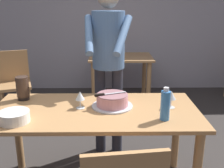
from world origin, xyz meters
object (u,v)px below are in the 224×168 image
(plate_stack, at_px, (14,117))
(wine_glass_far, at_px, (171,96))
(cake_knife, at_px, (104,94))
(wine_glass_near, at_px, (80,96))
(background_table, at_px, (121,66))
(hurricane_lamp, at_px, (23,88))
(main_dining_table, at_px, (95,122))
(water_bottle, at_px, (165,105))
(background_chair_1, at_px, (14,80))
(cake_on_platter, at_px, (112,101))
(person_cutting_cake, at_px, (108,55))

(plate_stack, xyz_separation_m, wine_glass_far, (1.19, 0.26, 0.06))
(cake_knife, distance_m, plate_stack, 0.70)
(wine_glass_near, bearing_deg, background_table, 79.02)
(wine_glass_near, relative_size, hurricane_lamp, 0.69)
(main_dining_table, bearing_deg, water_bottle, -21.23)
(wine_glass_near, xyz_separation_m, wine_glass_far, (0.74, 0.00, 0.00))
(background_chair_1, bearing_deg, main_dining_table, -54.11)
(plate_stack, bearing_deg, cake_knife, 22.15)
(wine_glass_near, bearing_deg, cake_on_platter, 6.52)
(person_cutting_cake, distance_m, background_table, 1.70)
(cake_knife, bearing_deg, main_dining_table, -155.72)
(cake_knife, height_order, background_chair_1, background_chair_1)
(plate_stack, height_order, wine_glass_near, wine_glass_near)
(wine_glass_far, height_order, background_table, wine_glass_far)
(main_dining_table, height_order, wine_glass_near, wine_glass_near)
(cake_knife, distance_m, water_bottle, 0.51)
(hurricane_lamp, bearing_deg, main_dining_table, -20.04)
(background_table, bearing_deg, cake_on_platter, -94.34)
(plate_stack, height_order, background_table, plate_stack)
(hurricane_lamp, bearing_deg, cake_on_platter, -12.76)
(cake_knife, distance_m, person_cutting_cake, 0.61)
(cake_knife, relative_size, wine_glass_near, 1.81)
(cake_on_platter, height_order, water_bottle, water_bottle)
(wine_glass_near, bearing_deg, person_cutting_cake, 68.32)
(main_dining_table, height_order, background_chair_1, background_chair_1)
(main_dining_table, distance_m, cake_on_platter, 0.22)
(cake_on_platter, relative_size, background_chair_1, 0.38)
(background_table, xyz_separation_m, background_chair_1, (-1.56, -0.48, -0.09))
(plate_stack, bearing_deg, person_cutting_cake, 50.81)
(hurricane_lamp, bearing_deg, wine_glass_far, -9.21)
(cake_knife, bearing_deg, wine_glass_far, -0.31)
(plate_stack, relative_size, wine_glass_near, 1.53)
(cake_on_platter, bearing_deg, wine_glass_far, -3.27)
(background_chair_1, bearing_deg, wine_glass_far, -42.27)
(cake_knife, height_order, hurricane_lamp, hurricane_lamp)
(plate_stack, bearing_deg, water_bottle, 1.36)
(person_cutting_cake, bearing_deg, cake_knife, -93.62)
(background_table, bearing_deg, hurricane_lamp, -115.57)
(water_bottle, bearing_deg, background_table, 95.16)
(cake_knife, relative_size, background_chair_1, 0.29)
(main_dining_table, bearing_deg, background_table, 82.19)
(wine_glass_near, distance_m, hurricane_lamp, 0.56)
(plate_stack, relative_size, background_table, 0.22)
(hurricane_lamp, relative_size, background_table, 0.21)
(cake_knife, xyz_separation_m, background_table, (0.23, 2.19, -0.29))
(plate_stack, relative_size, water_bottle, 0.88)
(water_bottle, bearing_deg, wine_glass_near, 160.27)
(wine_glass_near, relative_size, wine_glass_far, 1.00)
(water_bottle, bearing_deg, hurricane_lamp, 159.43)
(background_chair_1, bearing_deg, background_table, 17.15)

